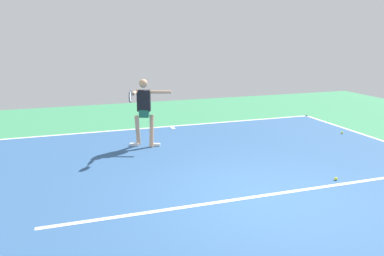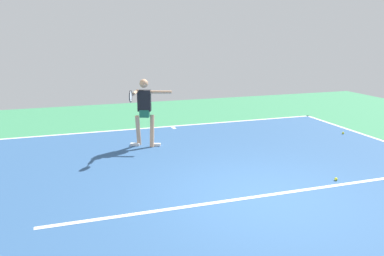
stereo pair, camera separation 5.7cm
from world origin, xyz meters
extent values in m
plane|color=#388456|center=(0.00, 0.00, 0.00)|extent=(21.38, 21.38, 0.00)
cube|color=#2D5484|center=(0.00, 0.00, 0.00)|extent=(10.30, 12.01, 0.00)
cube|color=white|center=(0.00, -5.95, 0.00)|extent=(10.30, 0.10, 0.01)
cube|color=white|center=(0.00, -0.05, 0.00)|extent=(7.72, 0.10, 0.01)
cube|color=white|center=(0.00, -5.75, 0.00)|extent=(0.10, 0.30, 0.01)
cylinder|color=tan|center=(1.10, -3.95, 0.41)|extent=(0.21, 0.32, 0.85)
cube|color=white|center=(1.01, -3.91, 0.04)|extent=(0.26, 0.18, 0.07)
cylinder|color=tan|center=(1.44, -4.08, 0.41)|extent=(0.21, 0.32, 0.85)
cube|color=white|center=(1.53, -4.11, 0.04)|extent=(0.26, 0.18, 0.07)
cube|color=#1E664C|center=(1.27, -4.01, 0.88)|extent=(0.30, 0.28, 0.20)
cube|color=black|center=(1.27, -4.01, 1.22)|extent=(0.38, 0.29, 0.55)
sphere|color=tan|center=(1.27, -4.01, 1.67)|extent=(0.22, 0.22, 0.22)
cylinder|color=tan|center=(0.85, -3.85, 1.44)|extent=(0.54, 0.27, 0.08)
cylinder|color=tan|center=(1.53, -3.82, 1.47)|extent=(0.27, 0.54, 0.08)
cylinder|color=black|center=(1.66, -3.46, 1.47)|extent=(0.11, 0.22, 0.03)
torus|color=black|center=(1.75, -3.23, 1.47)|extent=(0.13, 0.28, 0.29)
cylinder|color=silver|center=(1.75, -3.23, 1.47)|extent=(0.09, 0.23, 0.25)
sphere|color=yellow|center=(-4.56, -3.38, 0.03)|extent=(0.07, 0.07, 0.07)
sphere|color=yellow|center=(-1.88, -0.27, 0.03)|extent=(0.07, 0.07, 0.07)
camera|label=1|loc=(3.37, 5.99, 2.95)|focal=37.11mm
camera|label=2|loc=(3.31, 6.00, 2.95)|focal=37.11mm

